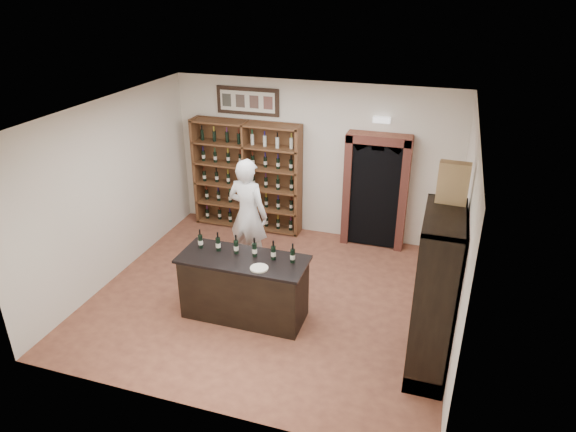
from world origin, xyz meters
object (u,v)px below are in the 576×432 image
object	(u,v)px
side_cabinet	(434,319)
counter_bottle_0	(200,241)
tasting_counter	(244,288)
wine_shelf	(248,176)
shopkeeper	(248,215)
wine_crate	(453,183)

from	to	relation	value
side_cabinet	counter_bottle_0	bearing A→B (deg)	173.33
tasting_counter	side_cabinet	bearing A→B (deg)	-6.28
wine_shelf	side_cabinet	bearing A→B (deg)	-40.21
tasting_counter	shopkeeper	world-z (taller)	shopkeeper
wine_shelf	tasting_counter	xyz separation A→B (m)	(1.10, -2.93, -0.61)
side_cabinet	shopkeeper	xyz separation A→B (m)	(-3.21, 1.71, 0.25)
wine_shelf	tasting_counter	size ratio (longest dim) A/B	1.17
counter_bottle_0	side_cabinet	bearing A→B (deg)	-6.67
side_cabinet	wine_shelf	bearing A→B (deg)	139.79
tasting_counter	counter_bottle_0	world-z (taller)	counter_bottle_0
wine_shelf	tasting_counter	distance (m)	3.19
wine_shelf	wine_crate	xyz separation A→B (m)	(3.82, -2.86, 1.36)
shopkeeper	wine_crate	distance (m)	3.77
side_cabinet	shopkeeper	size ratio (longest dim) A/B	1.10
wine_shelf	side_cabinet	distance (m)	5.02
wine_shelf	counter_bottle_0	size ratio (longest dim) A/B	7.33
shopkeeper	tasting_counter	bearing A→B (deg)	118.72
tasting_counter	counter_bottle_0	distance (m)	0.95
counter_bottle_0	shopkeeper	world-z (taller)	shopkeeper
shopkeeper	counter_bottle_0	bearing A→B (deg)	89.62
side_cabinet	tasting_counter	bearing A→B (deg)	173.72
counter_bottle_0	wine_crate	size ratio (longest dim) A/B	0.58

